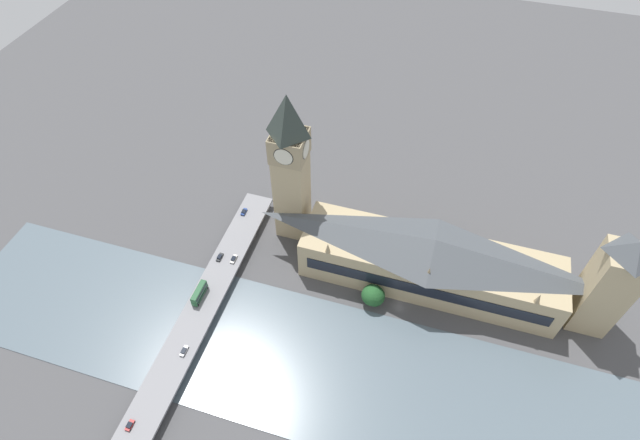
{
  "coord_description": "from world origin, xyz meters",
  "views": [
    {
      "loc": [
        -114.25,
        0.16,
        181.55
      ],
      "look_at": [
        21.01,
        41.15,
        18.56
      ],
      "focal_mm": 28.0,
      "sensor_mm": 36.0,
      "label": 1
    }
  ],
  "objects_px": {
    "car_northbound_mid": "(234,259)",
    "car_northbound_tail": "(244,212)",
    "road_bridge": "(192,326)",
    "car_southbound_lead": "(220,257)",
    "car_southbound_mid": "(130,425)",
    "parliament_hall": "(430,262)",
    "clock_tower": "(290,166)",
    "car_northbound_lead": "(184,351)",
    "victoria_tower": "(609,284)",
    "double_decker_bus_lead": "(199,293)"
  },
  "relations": [
    {
      "from": "road_bridge",
      "to": "car_southbound_mid",
      "type": "height_order",
      "value": "car_southbound_mid"
    },
    {
      "from": "car_southbound_lead",
      "to": "car_northbound_mid",
      "type": "bearing_deg",
      "value": -82.21
    },
    {
      "from": "car_northbound_mid",
      "to": "road_bridge",
      "type": "bearing_deg",
      "value": 174.66
    },
    {
      "from": "car_northbound_lead",
      "to": "car_southbound_mid",
      "type": "xyz_separation_m",
      "value": [
        -30.45,
        5.21,
        -0.05
      ]
    },
    {
      "from": "car_northbound_tail",
      "to": "car_southbound_mid",
      "type": "bearing_deg",
      "value": -179.75
    },
    {
      "from": "parliament_hall",
      "to": "clock_tower",
      "type": "relative_size",
      "value": 1.43
    },
    {
      "from": "parliament_hall",
      "to": "double_decker_bus_lead",
      "type": "bearing_deg",
      "value": 113.5
    },
    {
      "from": "car_northbound_mid",
      "to": "car_northbound_tail",
      "type": "relative_size",
      "value": 1.11
    },
    {
      "from": "car_northbound_lead",
      "to": "double_decker_bus_lead",
      "type": "bearing_deg",
      "value": 11.58
    },
    {
      "from": "road_bridge",
      "to": "car_northbound_lead",
      "type": "distance_m",
      "value": 11.78
    },
    {
      "from": "clock_tower",
      "to": "car_northbound_mid",
      "type": "height_order",
      "value": "clock_tower"
    },
    {
      "from": "victoria_tower",
      "to": "double_decker_bus_lead",
      "type": "distance_m",
      "value": 158.62
    },
    {
      "from": "car_northbound_lead",
      "to": "car_southbound_lead",
      "type": "xyz_separation_m",
      "value": [
        44.85,
        5.52,
        -0.03
      ]
    },
    {
      "from": "car_northbound_lead",
      "to": "car_southbound_mid",
      "type": "distance_m",
      "value": 30.89
    },
    {
      "from": "road_bridge",
      "to": "double_decker_bus_lead",
      "type": "relative_size",
      "value": 14.08
    },
    {
      "from": "car_northbound_mid",
      "to": "car_northbound_tail",
      "type": "xyz_separation_m",
      "value": [
        27.08,
        6.44,
        -0.02
      ]
    },
    {
      "from": "parliament_hall",
      "to": "victoria_tower",
      "type": "bearing_deg",
      "value": -89.95
    },
    {
      "from": "road_bridge",
      "to": "victoria_tower",
      "type": "bearing_deg",
      "value": -71.2
    },
    {
      "from": "car_northbound_mid",
      "to": "car_northbound_tail",
      "type": "height_order",
      "value": "car_northbound_mid"
    },
    {
      "from": "car_northbound_lead",
      "to": "car_northbound_mid",
      "type": "height_order",
      "value": "car_northbound_lead"
    },
    {
      "from": "double_decker_bus_lead",
      "to": "car_southbound_lead",
      "type": "bearing_deg",
      "value": 1.5
    },
    {
      "from": "road_bridge",
      "to": "car_northbound_mid",
      "type": "height_order",
      "value": "car_northbound_mid"
    },
    {
      "from": "parliament_hall",
      "to": "car_northbound_mid",
      "type": "height_order",
      "value": "parliament_hall"
    },
    {
      "from": "car_northbound_lead",
      "to": "clock_tower",
      "type": "bearing_deg",
      "value": -14.17
    },
    {
      "from": "road_bridge",
      "to": "car_southbound_mid",
      "type": "distance_m",
      "value": 41.98
    },
    {
      "from": "car_northbound_tail",
      "to": "car_southbound_lead",
      "type": "relative_size",
      "value": 0.95
    },
    {
      "from": "clock_tower",
      "to": "victoria_tower",
      "type": "relative_size",
      "value": 1.38
    },
    {
      "from": "car_southbound_lead",
      "to": "car_southbound_mid",
      "type": "relative_size",
      "value": 1.16
    },
    {
      "from": "road_bridge",
      "to": "car_southbound_lead",
      "type": "xyz_separation_m",
      "value": [
        33.44,
        3.09,
        1.58
      ]
    },
    {
      "from": "car_northbound_mid",
      "to": "victoria_tower",
      "type": "bearing_deg",
      "value": -83.46
    },
    {
      "from": "victoria_tower",
      "to": "double_decker_bus_lead",
      "type": "height_order",
      "value": "victoria_tower"
    },
    {
      "from": "victoria_tower",
      "to": "double_decker_bus_lead",
      "type": "relative_size",
      "value": 5.2
    },
    {
      "from": "parliament_hall",
      "to": "car_northbound_tail",
      "type": "xyz_separation_m",
      "value": [
        10.25,
        88.62,
        -8.59
      ]
    },
    {
      "from": "parliament_hall",
      "to": "clock_tower",
      "type": "distance_m",
      "value": 70.25
    },
    {
      "from": "parliament_hall",
      "to": "car_southbound_mid",
      "type": "height_order",
      "value": "parliament_hall"
    },
    {
      "from": "clock_tower",
      "to": "car_southbound_lead",
      "type": "xyz_separation_m",
      "value": [
        -29.66,
        24.33,
        -34.62
      ]
    },
    {
      "from": "victoria_tower",
      "to": "road_bridge",
      "type": "xyz_separation_m",
      "value": [
        -51.18,
        150.34,
        -21.48
      ]
    },
    {
      "from": "car_northbound_mid",
      "to": "double_decker_bus_lead",
      "type": "bearing_deg",
      "value": 164.94
    },
    {
      "from": "double_decker_bus_lead",
      "to": "car_northbound_tail",
      "type": "xyz_separation_m",
      "value": [
        48.49,
        0.68,
        -2.11
      ]
    },
    {
      "from": "victoria_tower",
      "to": "double_decker_bus_lead",
      "type": "bearing_deg",
      "value": 104.06
    },
    {
      "from": "car_northbound_tail",
      "to": "car_southbound_lead",
      "type": "bearing_deg",
      "value": -179.71
    },
    {
      "from": "clock_tower",
      "to": "victoria_tower",
      "type": "xyz_separation_m",
      "value": [
        -11.92,
        -129.1,
        -14.72
      ]
    },
    {
      "from": "victoria_tower",
      "to": "car_southbound_mid",
      "type": "bearing_deg",
      "value": 121.28
    },
    {
      "from": "car_northbound_mid",
      "to": "car_southbound_mid",
      "type": "bearing_deg",
      "value": 175.5
    },
    {
      "from": "road_bridge",
      "to": "car_southbound_lead",
      "type": "height_order",
      "value": "car_southbound_lead"
    },
    {
      "from": "clock_tower",
      "to": "car_northbound_tail",
      "type": "height_order",
      "value": "clock_tower"
    },
    {
      "from": "clock_tower",
      "to": "double_decker_bus_lead",
      "type": "bearing_deg",
      "value": 154.65
    },
    {
      "from": "car_northbound_tail",
      "to": "car_southbound_mid",
      "type": "height_order",
      "value": "car_northbound_tail"
    },
    {
      "from": "victoria_tower",
      "to": "car_southbound_lead",
      "type": "relative_size",
      "value": 12.13
    },
    {
      "from": "double_decker_bus_lead",
      "to": "car_southbound_mid",
      "type": "bearing_deg",
      "value": 179.76
    }
  ]
}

